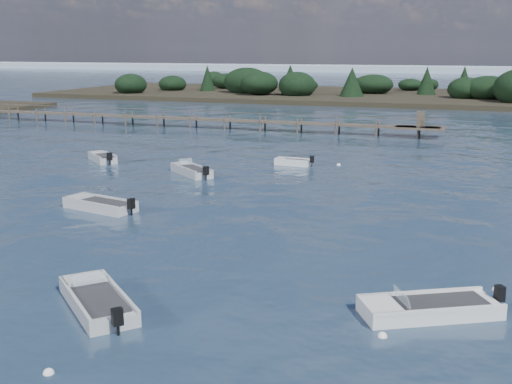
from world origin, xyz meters
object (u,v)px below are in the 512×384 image
at_px(dinghy_extra_a, 191,172).
at_px(dinghy_mid_grey, 100,207).
at_px(dinghy_near_olive, 97,303).
at_px(tender_far_white, 293,163).
at_px(tender_far_grey, 103,159).
at_px(dinghy_mid_white_a, 429,311).
at_px(jetty, 193,119).

xyz_separation_m(dinghy_extra_a, dinghy_mid_grey, (-0.47, -11.15, -0.01)).
height_order(dinghy_near_olive, dinghy_mid_grey, dinghy_near_olive).
height_order(tender_far_white, dinghy_mid_grey, dinghy_mid_grey).
distance_m(tender_far_grey, dinghy_mid_grey, 16.37).
bearing_deg(tender_far_white, dinghy_extra_a, -133.42).
height_order(tender_far_white, dinghy_extra_a, dinghy_extra_a).
relative_size(dinghy_near_olive, dinghy_mid_white_a, 0.91).
bearing_deg(tender_far_grey, dinghy_mid_grey, -57.55).
bearing_deg(dinghy_mid_grey, tender_far_white, 69.89).
distance_m(dinghy_near_olive, tender_far_grey, 30.98).
relative_size(tender_far_white, dinghy_extra_a, 0.74).
bearing_deg(tender_far_white, jetty, 132.29).
bearing_deg(dinghy_mid_grey, jetty, 107.34).
relative_size(dinghy_near_olive, tender_far_grey, 1.28).
distance_m(dinghy_mid_white_a, jetty, 55.33).
xyz_separation_m(dinghy_mid_white_a, dinghy_mid_grey, (-19.07, 8.96, 0.01)).
xyz_separation_m(dinghy_near_olive, dinghy_extra_a, (-7.42, 23.44, 0.02)).
relative_size(dinghy_near_olive, jetty, 0.07).
xyz_separation_m(dinghy_near_olive, dinghy_mid_white_a, (11.18, 3.33, -0.00)).
height_order(dinghy_mid_white_a, jetty, jetty).
distance_m(dinghy_near_olive, dinghy_mid_white_a, 11.66).
xyz_separation_m(tender_far_grey, dinghy_mid_grey, (8.78, -13.81, -0.01)).
relative_size(dinghy_mid_grey, jetty, 0.08).
bearing_deg(dinghy_near_olive, dinghy_mid_white_a, 16.58).
relative_size(dinghy_mid_white_a, jetty, 0.08).
height_order(tender_far_grey, jetty, jetty).
bearing_deg(dinghy_mid_grey, dinghy_extra_a, 87.57).
distance_m(tender_far_grey, dinghy_extra_a, 9.63).
height_order(dinghy_mid_white_a, dinghy_mid_grey, same).
relative_size(tender_far_white, dinghy_mid_white_a, 0.62).
distance_m(tender_far_white, dinghy_mid_grey, 18.49).
bearing_deg(tender_far_grey, dinghy_mid_white_a, -39.28).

